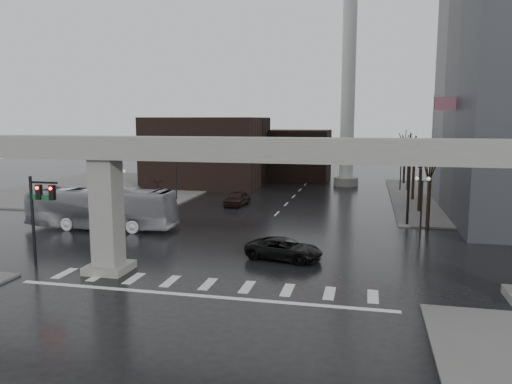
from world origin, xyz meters
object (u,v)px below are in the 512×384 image
far_car (237,198)px  pickup_truck (284,249)px  city_bus (102,208)px  signal_mast_arm (367,162)px

far_car → pickup_truck: bearing=-60.9°
city_bus → far_car: bearing=-33.0°
signal_mast_arm → city_bus: (-23.04, -7.29, -3.95)m
signal_mast_arm → far_car: signal_mast_arm is taller
signal_mast_arm → far_car: 16.74m
pickup_truck → city_bus: bearing=81.7°
pickup_truck → far_car: bearing=34.5°
pickup_truck → city_bus: city_bus is taller
signal_mast_arm → far_car: (-14.30, 7.10, -5.02)m
city_bus → far_car: city_bus is taller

